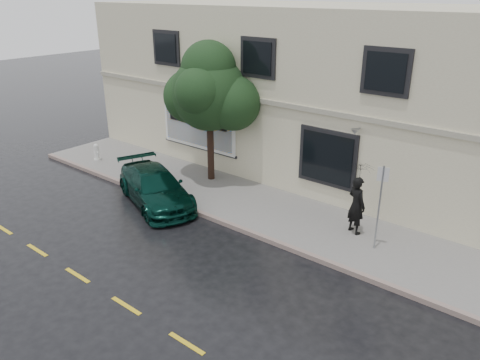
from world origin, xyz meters
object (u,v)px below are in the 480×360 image
Objects in this scene: street_tree at (209,94)px; fire_hydrant at (97,152)px; car at (155,187)px; pedestrian at (356,205)px.

fire_hydrant is (-5.71, -1.66, -3.23)m from street_tree.
pedestrian reaches higher than car.
pedestrian is at bearing 0.81° from fire_hydrant.
street_tree is at bearing 11.79° from fire_hydrant.
pedestrian is 2.47× the size of fire_hydrant.
street_tree is 6.51× the size of fire_hydrant.
fire_hydrant is (-12.53, -1.15, -0.59)m from pedestrian.
fire_hydrant is (-5.51, 1.26, -0.13)m from car.
street_tree is at bearing 18.72° from pedestrian.
pedestrian is (7.02, 2.41, 0.46)m from car.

